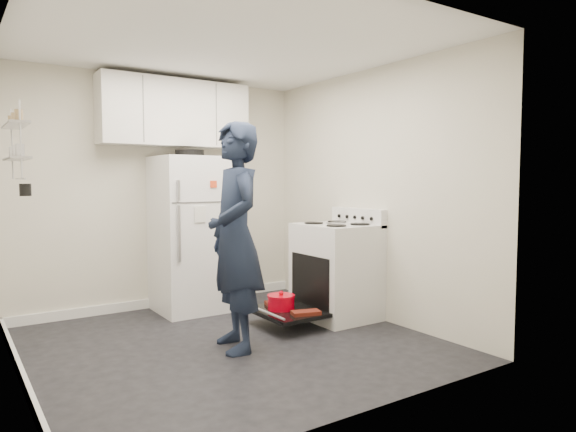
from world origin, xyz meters
TOP-DOWN VIEW (x-y plane):
  - room at (-0.03, 0.03)m, footprint 3.21×3.21m
  - electric_range at (1.26, 0.15)m, footprint 0.66×0.76m
  - open_oven_door at (0.67, 0.17)m, footprint 0.55×0.70m
  - refrigerator at (0.18, 1.25)m, footprint 0.72×0.74m
  - upper_cabinets at (0.10, 1.43)m, footprint 1.60×0.33m
  - wall_shelf_rack at (-1.52, 0.49)m, footprint 0.14×0.60m
  - person at (-0.02, -0.14)m, footprint 0.55×0.74m

SIDE VIEW (x-z plane):
  - open_oven_door at x=0.67m, z-range 0.07..0.29m
  - electric_range at x=1.26m, z-range -0.08..1.02m
  - refrigerator at x=0.18m, z-range -0.03..1.68m
  - person at x=-0.02m, z-range 0.00..1.86m
  - room at x=-0.03m, z-range -0.05..2.46m
  - wall_shelf_rack at x=-1.52m, z-range 1.37..1.98m
  - upper_cabinets at x=0.10m, z-range 1.75..2.45m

